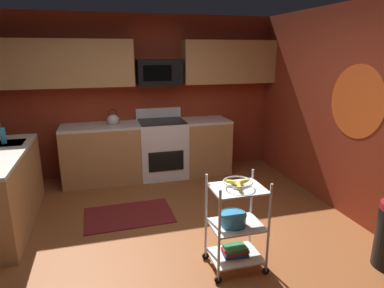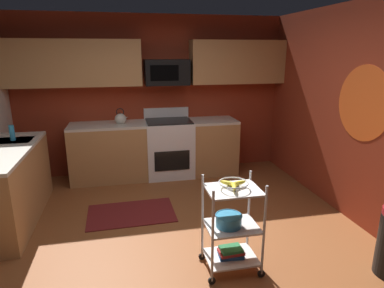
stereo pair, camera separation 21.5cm
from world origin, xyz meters
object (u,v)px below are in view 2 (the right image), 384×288
object	(u,v)px
microwave	(167,72)
fruit_bowl	(233,184)
oven_range	(169,147)
rolling_cart	(232,226)
mixing_bowl_large	(229,220)
dish_soap_bottle	(12,133)
book_stack	(231,252)
kettle	(121,119)

from	to	relation	value
microwave	fruit_bowl	size ratio (longest dim) A/B	2.57
oven_range	rolling_cart	xyz separation A→B (m)	(0.21, -2.64, -0.03)
oven_range	mixing_bowl_large	size ratio (longest dim) A/B	4.37
microwave	dish_soap_bottle	world-z (taller)	microwave
mixing_bowl_large	dish_soap_bottle	world-z (taller)	dish_soap_bottle
microwave	fruit_bowl	world-z (taller)	microwave
oven_range	mixing_bowl_large	world-z (taller)	oven_range
microwave	rolling_cart	bearing A→B (deg)	-85.54
microwave	fruit_bowl	xyz separation A→B (m)	(0.21, -2.74, -0.82)
book_stack	microwave	bearing A→B (deg)	94.46
microwave	dish_soap_bottle	distance (m)	2.39
oven_range	fruit_bowl	xyz separation A→B (m)	(0.21, -2.64, 0.40)
fruit_bowl	kettle	xyz separation A→B (m)	(-0.98, 2.63, 0.12)
book_stack	dish_soap_bottle	size ratio (longest dim) A/B	1.22
microwave	rolling_cart	size ratio (longest dim) A/B	0.77
fruit_bowl	rolling_cart	bearing A→B (deg)	-90.00
mixing_bowl_large	kettle	xyz separation A→B (m)	(-0.94, 2.63, 0.48)
dish_soap_bottle	rolling_cart	bearing A→B (deg)	-38.70
book_stack	oven_range	bearing A→B (deg)	94.62
rolling_cart	fruit_bowl	bearing A→B (deg)	90.00
oven_range	mixing_bowl_large	bearing A→B (deg)	-86.11
oven_range	microwave	size ratio (longest dim) A/B	1.57
microwave	kettle	xyz separation A→B (m)	(-0.76, -0.11, -0.70)
kettle	dish_soap_bottle	distance (m)	1.56
dish_soap_bottle	kettle	bearing A→B (deg)	29.07
kettle	microwave	bearing A→B (deg)	8.08
mixing_bowl_large	rolling_cart	bearing A→B (deg)	0.00
fruit_bowl	book_stack	world-z (taller)	fruit_bowl
mixing_bowl_large	dish_soap_bottle	bearing A→B (deg)	140.90
oven_range	kettle	xyz separation A→B (m)	(-0.76, -0.00, 0.52)
book_stack	kettle	size ratio (longest dim) A/B	0.93
mixing_bowl_large	kettle	distance (m)	2.84
microwave	book_stack	xyz separation A→B (m)	(0.21, -2.74, -1.53)
microwave	kettle	bearing A→B (deg)	-171.92
mixing_bowl_large	oven_range	bearing A→B (deg)	93.89
oven_range	kettle	bearing A→B (deg)	-179.71
rolling_cart	book_stack	bearing A→B (deg)	0.00
oven_range	rolling_cart	world-z (taller)	oven_range
fruit_bowl	book_stack	distance (m)	0.70
fruit_bowl	mixing_bowl_large	world-z (taller)	fruit_bowl
oven_range	rolling_cart	size ratio (longest dim) A/B	1.20
rolling_cart	book_stack	size ratio (longest dim) A/B	3.74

